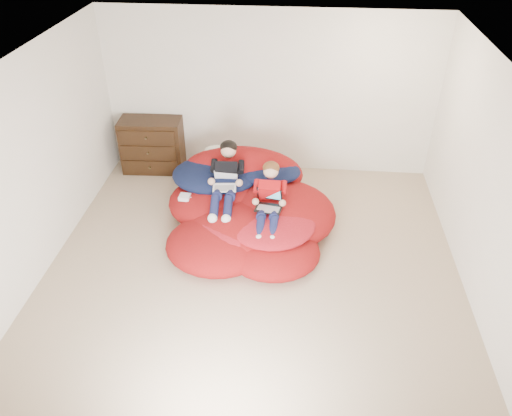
{
  "coord_description": "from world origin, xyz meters",
  "views": [
    {
      "loc": [
        0.48,
        -4.64,
        4.07
      ],
      "look_at": [
        0.01,
        0.25,
        0.7
      ],
      "focal_mm": 35.0,
      "sensor_mm": 36.0,
      "label": 1
    }
  ],
  "objects_px": {
    "dresser": "(152,145)",
    "laptop_white": "(225,182)",
    "older_boy": "(226,176)",
    "laptop_black": "(269,202)",
    "beanbag_pile": "(247,210)",
    "younger_boy": "(269,196)"
  },
  "relations": [
    {
      "from": "older_boy",
      "to": "laptop_black",
      "type": "distance_m",
      "value": 0.75
    },
    {
      "from": "dresser",
      "to": "older_boy",
      "type": "relative_size",
      "value": 0.86
    },
    {
      "from": "dresser",
      "to": "younger_boy",
      "type": "height_order",
      "value": "younger_boy"
    },
    {
      "from": "dresser",
      "to": "beanbag_pile",
      "type": "distance_m",
      "value": 2.18
    },
    {
      "from": "older_boy",
      "to": "laptop_white",
      "type": "bearing_deg",
      "value": -90.0
    },
    {
      "from": "older_boy",
      "to": "younger_boy",
      "type": "bearing_deg",
      "value": -31.48
    },
    {
      "from": "younger_boy",
      "to": "laptop_black",
      "type": "bearing_deg",
      "value": -90.0
    },
    {
      "from": "dresser",
      "to": "laptop_white",
      "type": "xyz_separation_m",
      "value": [
        1.36,
        -1.31,
        0.19
      ]
    },
    {
      "from": "younger_boy",
      "to": "laptop_black",
      "type": "xyz_separation_m",
      "value": [
        -0.0,
        -0.05,
        -0.06
      ]
    },
    {
      "from": "younger_boy",
      "to": "older_boy",
      "type": "bearing_deg",
      "value": 148.52
    },
    {
      "from": "younger_boy",
      "to": "laptop_white",
      "type": "relative_size",
      "value": 2.79
    },
    {
      "from": "younger_boy",
      "to": "dresser",
      "type": "bearing_deg",
      "value": 141.07
    },
    {
      "from": "dresser",
      "to": "laptop_white",
      "type": "relative_size",
      "value": 2.77
    },
    {
      "from": "laptop_white",
      "to": "laptop_black",
      "type": "relative_size",
      "value": 0.93
    },
    {
      "from": "laptop_black",
      "to": "laptop_white",
      "type": "bearing_deg",
      "value": 151.59
    },
    {
      "from": "older_boy",
      "to": "laptop_black",
      "type": "bearing_deg",
      "value": -34.62
    },
    {
      "from": "laptop_white",
      "to": "dresser",
      "type": "bearing_deg",
      "value": 136.11
    },
    {
      "from": "dresser",
      "to": "beanbag_pile",
      "type": "height_order",
      "value": "dresser"
    },
    {
      "from": "dresser",
      "to": "laptop_black",
      "type": "relative_size",
      "value": 2.59
    },
    {
      "from": "beanbag_pile",
      "to": "older_boy",
      "type": "height_order",
      "value": "older_boy"
    },
    {
      "from": "dresser",
      "to": "laptop_white",
      "type": "height_order",
      "value": "dresser"
    },
    {
      "from": "older_boy",
      "to": "younger_boy",
      "type": "height_order",
      "value": "older_boy"
    }
  ]
}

